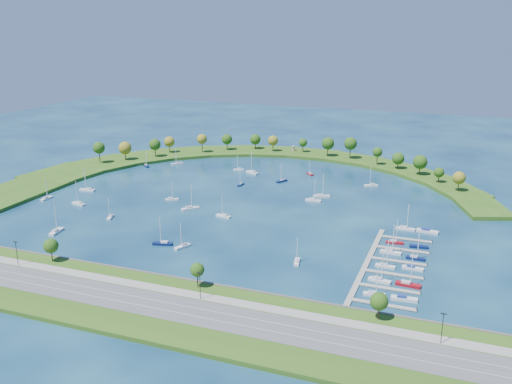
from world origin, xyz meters
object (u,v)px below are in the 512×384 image
(moored_boat_1, at_px, (177,163))
(moored_boat_4, at_px, (110,216))
(moored_boat_12, at_px, (46,198))
(moored_boat_14, at_px, (313,200))
(harbor_tower, at_px, (293,148))
(docked_boat_10, at_px, (405,228))
(moored_boat_18, at_px, (252,172))
(moored_boat_16, at_px, (310,174))
(docked_boat_0, at_px, (374,293))
(moored_boat_10, at_px, (56,231))
(moored_boat_8, at_px, (321,196))
(moored_boat_0, at_px, (87,189))
(docked_boat_4, at_px, (385,265))
(docked_boat_1, at_px, (404,298))
(moored_boat_9, at_px, (241,184))
(moored_boat_6, at_px, (163,243))
(moored_boat_2, at_px, (172,199))
(moored_boat_15, at_px, (239,169))
(docked_boat_9, at_px, (419,246))
(moored_boat_3, at_px, (371,185))
(moored_boat_13, at_px, (190,208))
(docked_boat_8, at_px, (395,242))
(docked_boat_6, at_px, (391,252))
(docked_boat_7, at_px, (416,257))
(docked_boat_2, at_px, (379,280))
(moored_boat_19, at_px, (224,215))
(moored_boat_20, at_px, (183,246))
(docked_boat_11, at_px, (427,231))
(docked_boat_3, at_px, (408,284))
(moored_boat_11, at_px, (146,165))
(moored_boat_5, at_px, (297,261))
(moored_boat_7, at_px, (79,203))
(docked_boat_5, at_px, (413,268))

(moored_boat_1, height_order, moored_boat_4, moored_boat_1)
(moored_boat_12, distance_m, moored_boat_14, 146.58)
(harbor_tower, bearing_deg, moored_boat_14, -67.33)
(docked_boat_10, bearing_deg, moored_boat_18, 147.12)
(moored_boat_16, bearing_deg, docked_boat_0, 157.80)
(moored_boat_10, bearing_deg, moored_boat_8, -55.16)
(moored_boat_0, relative_size, docked_boat_4, 1.16)
(docked_boat_1, bearing_deg, moored_boat_9, 129.39)
(moored_boat_6, xyz_separation_m, docked_boat_0, (94.93, -15.36, -0.04))
(moored_boat_1, xyz_separation_m, moored_boat_2, (35.73, -72.56, -0.04))
(moored_boat_15, xyz_separation_m, docked_boat_0, (113.50, -147.16, 0.03))
(moored_boat_4, xyz_separation_m, moored_boat_8, (89.54, 71.43, 0.09))
(moored_boat_0, bearing_deg, docked_boat_9, 167.13)
(moored_boat_8, relative_size, moored_boat_9, 1.45)
(moored_boat_3, relative_size, moored_boat_15, 1.17)
(harbor_tower, relative_size, moored_boat_3, 0.33)
(moored_boat_6, relative_size, docked_boat_0, 1.11)
(moored_boat_0, distance_m, moored_boat_13, 71.69)
(moored_boat_1, height_order, moored_boat_14, moored_boat_14)
(moored_boat_15, bearing_deg, docked_boat_8, 118.81)
(moored_boat_9, relative_size, docked_boat_6, 0.72)
(harbor_tower, relative_size, moored_boat_6, 0.31)
(docked_boat_8, bearing_deg, moored_boat_9, 139.77)
(moored_boat_13, bearing_deg, moored_boat_10, -177.45)
(docked_boat_6, xyz_separation_m, docked_boat_7, (10.52, -2.58, -0.05))
(moored_boat_16, relative_size, docked_boat_2, 0.74)
(moored_boat_18, bearing_deg, moored_boat_19, 128.50)
(moored_boat_20, bearing_deg, moored_boat_4, -88.97)
(moored_boat_14, xyz_separation_m, docked_boat_4, (49.89, -73.72, -0.03))
(docked_boat_9, distance_m, docked_boat_11, 20.43)
(moored_boat_15, relative_size, docked_boat_3, 0.75)
(moored_boat_11, distance_m, moored_boat_15, 63.22)
(moored_boat_5, xyz_separation_m, moored_boat_9, (-64.57, 97.06, -0.03))
(moored_boat_13, height_order, moored_boat_16, moored_boat_13)
(moored_boat_9, height_order, moored_boat_20, moored_boat_20)
(moored_boat_11, height_order, docked_boat_8, docked_boat_8)
(moored_boat_3, bearing_deg, docked_boat_1, 79.00)
(moored_boat_18, bearing_deg, moored_boat_4, 98.59)
(moored_boat_10, xyz_separation_m, docked_boat_2, (148.49, 1.32, -0.04))
(moored_boat_2, distance_m, moored_boat_6, 65.03)
(moored_boat_0, distance_m, moored_boat_5, 152.95)
(moored_boat_7, distance_m, docked_boat_5, 177.07)
(moored_boat_12, height_order, docked_boat_11, moored_boat_12)
(moored_boat_1, distance_m, docked_boat_0, 216.02)
(moored_boat_18, relative_size, moored_boat_19, 1.21)
(moored_boat_9, height_order, docked_boat_8, docked_boat_8)
(moored_boat_6, height_order, moored_boat_14, moored_boat_6)
(moored_boat_19, distance_m, docked_boat_3, 106.04)
(moored_boat_15, bearing_deg, moored_boat_7, 40.57)
(moored_boat_11, bearing_deg, docked_boat_2, 7.20)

